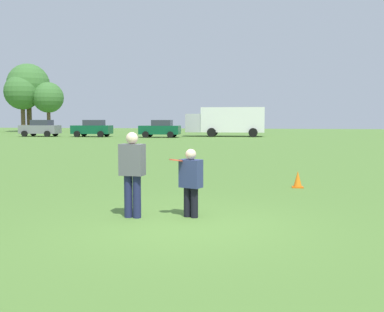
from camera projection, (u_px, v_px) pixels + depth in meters
ground_plane at (184, 225)px, 8.49m from camera, size 158.93×158.93×0.00m
player_thrower at (132, 170)px, 9.02m from camera, size 0.50×0.32×1.72m
player_defender at (191, 180)px, 9.07m from camera, size 0.50×0.40×1.38m
frisbee at (176, 160)px, 8.99m from camera, size 0.27×0.27×0.09m
traffic_cone at (298, 180)px, 13.01m from camera, size 0.32×0.32×0.48m
parked_car_near_left at (40, 128)px, 49.56m from camera, size 4.26×2.33×1.82m
parked_car_mid_left at (92, 128)px, 48.65m from camera, size 4.26×2.33×1.82m
parked_car_center at (160, 129)px, 47.12m from camera, size 4.26×2.33×1.82m
box_truck at (227, 121)px, 49.33m from camera, size 8.58×3.20×3.18m
tree_west_maple at (22, 92)px, 66.16m from camera, size 5.22×5.22×8.47m
tree_center_elm at (28, 85)px, 67.34m from camera, size 6.23×6.23×10.12m
tree_east_birch at (48, 98)px, 66.43m from camera, size 4.50×4.50×7.31m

